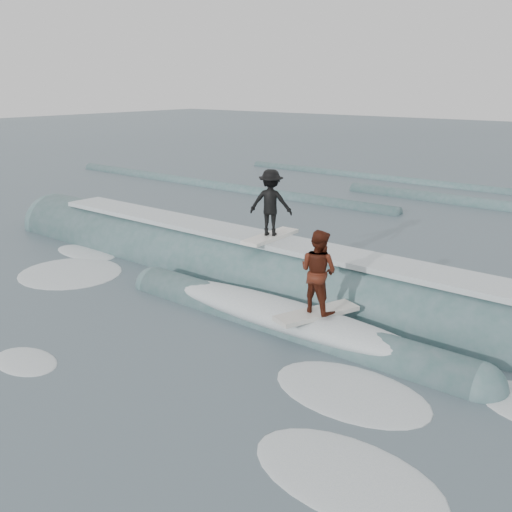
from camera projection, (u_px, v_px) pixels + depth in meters
The scene contains 6 objects.
ground at pixel (184, 327), 13.29m from camera, with size 160.00×160.00×0.00m, color #3B4C56.
breaking_wave at pixel (279, 288), 15.73m from camera, with size 24.32×4.03×2.50m.
surfer_black at pixel (271, 205), 15.54m from camera, with size 1.35×2.01×1.91m.
surfer_red at pixel (318, 275), 12.35m from camera, with size 1.21×2.07×1.95m.
whitewater at pixel (185, 328), 13.25m from camera, with size 16.50×6.92×0.10m.
far_swells at pixel (401, 198), 28.13m from camera, with size 39.48×8.65×0.80m.
Camera 1 is at (8.98, -8.46, 5.49)m, focal length 40.00 mm.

